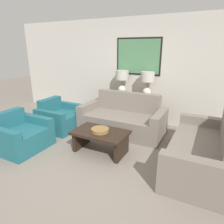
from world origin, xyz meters
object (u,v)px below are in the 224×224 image
(armchair_near_camera, at_px, (21,136))
(armchair_near_back_wall, at_px, (60,118))
(console_table, at_px, (133,109))
(coffee_table, at_px, (100,137))
(table_lamp_right, at_px, (147,81))
(decorative_bowl, at_px, (100,130))
(table_lamp_left, at_px, (122,79))
(couch_by_side, at_px, (203,152))
(couch_by_back_wall, at_px, (123,119))

(armchair_near_camera, bearing_deg, armchair_near_back_wall, 90.00)
(console_table, height_order, coffee_table, console_table)
(table_lamp_right, distance_m, decorative_bowl, 1.95)
(table_lamp_left, relative_size, armchair_near_camera, 0.67)
(armchair_near_camera, bearing_deg, table_lamp_left, 64.81)
(couch_by_side, xyz_separation_m, decorative_bowl, (-1.76, -0.31, 0.16))
(console_table, distance_m, couch_by_side, 2.33)
(table_lamp_right, relative_size, decorative_bowl, 1.87)
(decorative_bowl, relative_size, armchair_near_camera, 0.36)
(couch_by_side, bearing_deg, table_lamp_right, 134.48)
(console_table, height_order, couch_by_side, couch_by_side)
(table_lamp_right, bearing_deg, couch_by_back_wall, -116.25)
(table_lamp_left, height_order, couch_by_back_wall, table_lamp_left)
(console_table, bearing_deg, couch_by_side, -39.56)
(armchair_near_back_wall, bearing_deg, couch_by_side, -4.80)
(decorative_bowl, distance_m, armchair_near_back_wall, 1.60)
(console_table, bearing_deg, table_lamp_left, 180.00)
(armchair_near_back_wall, bearing_deg, couch_by_back_wall, 19.86)
(couch_by_back_wall, relative_size, couch_by_side, 1.00)
(console_table, relative_size, decorative_bowl, 3.72)
(coffee_table, xyz_separation_m, armchair_near_camera, (-1.48, -0.57, -0.04))
(table_lamp_right, bearing_deg, couch_by_side, -45.52)
(console_table, distance_m, table_lamp_left, 0.84)
(armchair_near_back_wall, bearing_deg, coffee_table, -21.20)
(couch_by_back_wall, bearing_deg, coffee_table, -88.41)
(coffee_table, height_order, armchair_near_camera, armchair_near_camera)
(couch_by_side, distance_m, coffee_table, 1.79)
(coffee_table, bearing_deg, decorative_bowl, -82.49)
(coffee_table, distance_m, decorative_bowl, 0.15)
(decorative_bowl, height_order, armchair_near_back_wall, armchair_near_back_wall)
(coffee_table, bearing_deg, armchair_near_camera, -158.80)
(console_table, height_order, decorative_bowl, console_table)
(couch_by_back_wall, xyz_separation_m, armchair_near_back_wall, (-1.45, -0.52, -0.03))
(table_lamp_right, distance_m, couch_by_side, 2.24)
(console_table, distance_m, coffee_table, 1.79)
(couch_by_back_wall, bearing_deg, console_table, 90.00)
(couch_by_back_wall, distance_m, coffee_table, 1.10)
(couch_by_back_wall, bearing_deg, couch_by_side, -23.89)
(couch_by_back_wall, bearing_deg, armchair_near_camera, -130.93)
(console_table, distance_m, table_lamp_right, 0.84)
(armchair_near_back_wall, bearing_deg, table_lamp_left, 47.52)
(console_table, height_order, armchair_near_back_wall, console_table)
(armchair_near_back_wall, bearing_deg, armchair_near_camera, -90.00)
(coffee_table, bearing_deg, armchair_near_back_wall, 158.80)
(table_lamp_left, height_order, armchair_near_camera, table_lamp_left)
(table_lamp_left, height_order, couch_by_side, table_lamp_left)
(couch_by_side, bearing_deg, decorative_bowl, -169.91)
(couch_by_back_wall, height_order, couch_by_side, same)
(table_lamp_left, distance_m, table_lamp_right, 0.68)
(coffee_table, bearing_deg, table_lamp_left, 101.70)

